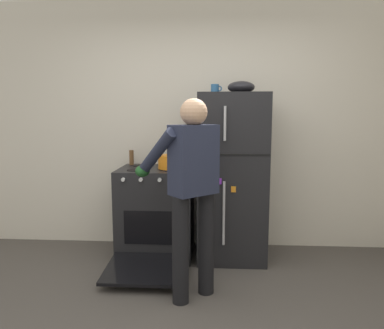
{
  "coord_description": "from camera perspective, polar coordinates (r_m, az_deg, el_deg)",
  "views": [
    {
      "loc": [
        0.19,
        -2.12,
        1.49
      ],
      "look_at": [
        -0.03,
        1.32,
        1.0
      ],
      "focal_mm": 34.0,
      "sensor_mm": 36.0,
      "label": 1
    }
  ],
  "objects": [
    {
      "name": "person_cook",
      "position": [
        2.86,
        -0.25,
        -2.54
      ],
      "size": [
        0.7,
        0.75,
        1.6
      ],
      "color": "black",
      "rests_on": "ground"
    },
    {
      "name": "stove_range",
      "position": [
        3.86,
        -5.64,
        -7.55
      ],
      "size": [
        0.76,
        1.23,
        0.93
      ],
      "color": "black",
      "rests_on": "ground"
    },
    {
      "name": "mixing_bowl",
      "position": [
        3.7,
        7.72,
        11.92
      ],
      "size": [
        0.27,
        0.27,
        0.12
      ],
      "primitive_type": "ellipsoid",
      "color": "black",
      "rests_on": "refrigerator"
    },
    {
      "name": "pepper_mill",
      "position": [
        4.02,
        -9.47,
        1.09
      ],
      "size": [
        0.05,
        0.05,
        0.16
      ],
      "primitive_type": "cylinder",
      "color": "brown",
      "rests_on": "stove_range"
    },
    {
      "name": "refrigerator",
      "position": [
        3.75,
        6.24,
        -1.94
      ],
      "size": [
        0.68,
        0.72,
        1.68
      ],
      "color": "black",
      "rests_on": "ground"
    },
    {
      "name": "red_pot",
      "position": [
        3.7,
        -3.39,
        0.43
      ],
      "size": [
        0.35,
        0.25,
        0.14
      ],
      "color": "orange",
      "rests_on": "stove_range"
    },
    {
      "name": "kitchen_wall_back",
      "position": [
        4.07,
        1.05,
        6.12
      ],
      "size": [
        6.0,
        0.1,
        2.7
      ],
      "primitive_type": "cube",
      "color": "silver",
      "rests_on": "ground"
    },
    {
      "name": "coffee_mug",
      "position": [
        3.74,
        3.65,
        11.74
      ],
      "size": [
        0.11,
        0.08,
        0.1
      ],
      "color": "#2D6093",
      "rests_on": "refrigerator"
    }
  ]
}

